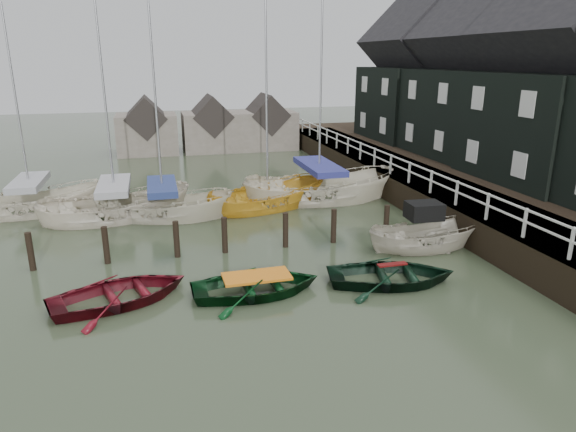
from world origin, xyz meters
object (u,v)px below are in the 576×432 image
object	(u,v)px
motorboat	(424,247)
sailboat_a	(117,217)
rowboat_red	(121,302)
rowboat_green	(257,294)
sailboat_b	(164,216)
sailboat_e	(33,212)
sailboat_c	(268,207)
sailboat_d	(319,199)
rowboat_dkgreen	(391,283)

from	to	relation	value
motorboat	sailboat_a	world-z (taller)	sailboat_a
rowboat_red	rowboat_green	distance (m)	4.17
rowboat_red	sailboat_b	xyz separation A→B (m)	(1.54, 8.59, 0.06)
rowboat_red	sailboat_e	bearing A→B (deg)	4.91
sailboat_c	motorboat	bearing A→B (deg)	-164.69
rowboat_green	motorboat	world-z (taller)	motorboat
sailboat_c	rowboat_green	bearing A→B (deg)	148.38
motorboat	sailboat_c	distance (m)	8.64
rowboat_green	sailboat_d	world-z (taller)	sailboat_d
rowboat_red	rowboat_dkgreen	world-z (taller)	rowboat_dkgreen
rowboat_red	motorboat	size ratio (longest dim) A/B	0.89
sailboat_c	sailboat_d	world-z (taller)	sailboat_d
motorboat	sailboat_c	world-z (taller)	sailboat_c
sailboat_e	rowboat_green	bearing A→B (deg)	-146.88
rowboat_red	sailboat_a	size ratio (longest dim) A/B	0.36
rowboat_dkgreen	sailboat_c	bearing A→B (deg)	23.52
sailboat_a	sailboat_e	xyz separation A→B (m)	(-3.96, 1.93, -0.00)
rowboat_dkgreen	sailboat_b	size ratio (longest dim) A/B	0.39
motorboat	sailboat_e	xyz separation A→B (m)	(-15.78, 9.14, -0.03)
sailboat_a	sailboat_c	size ratio (longest dim) A/B	1.03
sailboat_b	sailboat_e	bearing A→B (deg)	85.85
rowboat_dkgreen	sailboat_e	distance (m)	17.62
rowboat_red	sailboat_d	xyz separation A→B (m)	(9.48, 9.62, 0.06)
rowboat_red	sailboat_e	distance (m)	11.79
rowboat_dkgreen	sailboat_e	bearing A→B (deg)	60.39
rowboat_dkgreen	sailboat_b	distance (m)	11.78
rowboat_dkgreen	sailboat_a	distance (m)	13.43
sailboat_d	motorboat	bearing A→B (deg)	-161.53
rowboat_green	sailboat_b	bearing A→B (deg)	15.36
rowboat_red	sailboat_a	bearing A→B (deg)	-14.01
sailboat_a	sailboat_c	xyz separation A→B (m)	(7.20, 0.08, -0.05)
sailboat_b	sailboat_c	size ratio (longest dim) A/B	0.95
motorboat	sailboat_d	distance (m)	8.07
rowboat_green	sailboat_b	xyz separation A→B (m)	(-2.61, 9.06, 0.06)
sailboat_e	sailboat_b	bearing A→B (deg)	-114.94
rowboat_green	sailboat_d	size ratio (longest dim) A/B	0.30
rowboat_red	rowboat_green	xyz separation A→B (m)	(4.14, -0.48, 0.00)
rowboat_red	sailboat_c	xyz separation A→B (m)	(6.61, 9.03, 0.01)
rowboat_dkgreen	motorboat	distance (m)	3.67
sailboat_c	sailboat_e	size ratio (longest dim) A/B	1.04
rowboat_red	rowboat_dkgreen	xyz separation A→B (m)	(8.61, -0.83, 0.00)
rowboat_red	sailboat_d	distance (m)	13.50
rowboat_red	sailboat_b	distance (m)	8.72
rowboat_dkgreen	sailboat_b	bearing A→B (deg)	48.97
motorboat	sailboat_b	size ratio (longest dim) A/B	0.44
motorboat	sailboat_b	distance (m)	11.87
rowboat_green	sailboat_e	xyz separation A→B (m)	(-8.69, 11.36, 0.06)
sailboat_d	sailboat_b	bearing A→B (deg)	103.30
sailboat_a	sailboat_e	distance (m)	4.40
sailboat_a	sailboat_d	xyz separation A→B (m)	(10.07, 0.67, -0.00)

